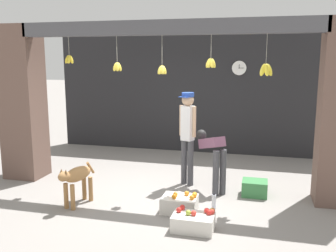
# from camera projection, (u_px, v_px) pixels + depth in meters

# --- Properties ---
(ground_plane) EXTENTS (60.00, 60.00, 0.00)m
(ground_plane) POSITION_uv_depth(u_px,v_px,m) (161.00, 194.00, 6.48)
(ground_plane) COLOR gray
(shop_back_wall) EXTENTS (6.99, 0.12, 2.92)m
(shop_back_wall) POSITION_uv_depth(u_px,v_px,m) (195.00, 93.00, 9.18)
(shop_back_wall) COLOR #232326
(shop_back_wall) RESTS_ON ground_plane
(shop_pillar_left) EXTENTS (0.70, 0.60, 2.92)m
(shop_pillar_left) POSITION_uv_depth(u_px,v_px,m) (23.00, 103.00, 7.19)
(shop_pillar_left) COLOR brown
(shop_pillar_left) RESTS_ON ground_plane
(storefront_awning) EXTENTS (5.09, 0.27, 0.90)m
(storefront_awning) POSITION_uv_depth(u_px,v_px,m) (164.00, 30.00, 6.09)
(storefront_awning) COLOR #4C4C51
(dog) EXTENTS (0.35, 0.81, 0.67)m
(dog) POSITION_uv_depth(u_px,v_px,m) (77.00, 178.00, 5.89)
(dog) COLOR #9E7042
(dog) RESTS_ON ground_plane
(shopkeeper) EXTENTS (0.32, 0.31, 1.71)m
(shopkeeper) POSITION_uv_depth(u_px,v_px,m) (188.00, 131.00, 6.77)
(shopkeeper) COLOR #424247
(shopkeeper) RESTS_ON ground_plane
(worker_stooping) EXTENTS (0.60, 0.69, 1.03)m
(worker_stooping) POSITION_uv_depth(u_px,v_px,m) (213.00, 153.00, 6.49)
(worker_stooping) COLOR #424247
(worker_stooping) RESTS_ON ground_plane
(fruit_crate_oranges) EXTENTS (0.53, 0.41, 0.31)m
(fruit_crate_oranges) POSITION_uv_depth(u_px,v_px,m) (180.00, 204.00, 5.70)
(fruit_crate_oranges) COLOR silver
(fruit_crate_oranges) RESTS_ON ground_plane
(fruit_crate_apples) EXTENTS (0.56, 0.37, 0.29)m
(fruit_crate_apples) POSITION_uv_depth(u_px,v_px,m) (194.00, 222.00, 5.09)
(fruit_crate_apples) COLOR silver
(fruit_crate_apples) RESTS_ON ground_plane
(produce_box_green) EXTENTS (0.42, 0.36, 0.26)m
(produce_box_green) POSITION_uv_depth(u_px,v_px,m) (255.00, 188.00, 6.37)
(produce_box_green) COLOR #387A42
(produce_box_green) RESTS_ON ground_plane
(water_bottle) EXTENTS (0.07, 0.07, 0.25)m
(water_bottle) POSITION_uv_depth(u_px,v_px,m) (214.00, 201.00, 5.82)
(water_bottle) COLOR silver
(water_bottle) RESTS_ON ground_plane
(wall_clock) EXTENTS (0.35, 0.03, 0.35)m
(wall_clock) POSITION_uv_depth(u_px,v_px,m) (239.00, 68.00, 8.73)
(wall_clock) COLOR black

